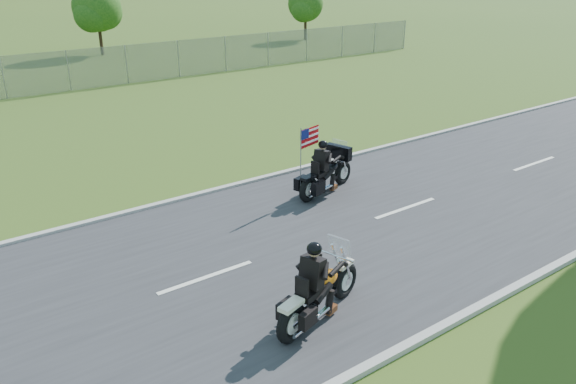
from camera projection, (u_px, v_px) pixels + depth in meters
ground at (284, 252)px, 12.87m from camera, size 420.00×420.00×0.00m
road at (284, 251)px, 12.86m from camera, size 120.00×8.00×0.04m
curb_north at (201, 194)px, 15.88m from camera, size 120.00×0.18×0.12m
curb_south at (417, 341)px, 9.82m from camera, size 120.00×0.18×0.12m
tree_fence_near at (97, 10)px, 37.44m from camera, size 3.52×3.28×4.75m
tree_fence_far at (306, 6)px, 44.68m from camera, size 3.08×2.87×4.20m
motorcycle_lead at (318, 295)px, 10.29m from camera, size 2.44×1.10×1.69m
motorcycle_follow at (326, 175)px, 15.87m from camera, size 2.37×1.09×2.02m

